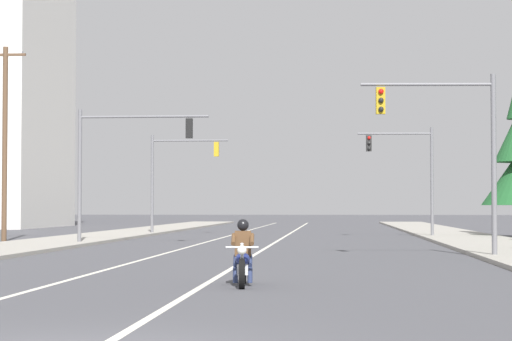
{
  "coord_description": "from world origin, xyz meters",
  "views": [
    {
      "loc": [
        3.04,
        -11.69,
        1.73
      ],
      "look_at": [
        0.41,
        21.53,
        2.95
      ],
      "focal_mm": 69.81,
      "sensor_mm": 36.0,
      "label": 1
    }
  ],
  "objects": [
    {
      "name": "traffic_signal_mid_left",
      "position": [
        -6.93,
        49.54,
        4.1
      ],
      "size": [
        4.83,
        0.37,
        6.2
      ],
      "color": "slate",
      "rests_on": "ground"
    },
    {
      "name": "traffic_signal_near_left",
      "position": [
        -6.84,
        33.08,
        4.17
      ],
      "size": [
        6.04,
        0.37,
        6.2
      ],
      "color": "slate",
      "rests_on": "ground"
    },
    {
      "name": "sidewalk_kerb_left",
      "position": [
        -9.98,
        40.0,
        0.07
      ],
      "size": [
        4.4,
        110.0,
        0.14
      ],
      "primitive_type": "cube",
      "color": "#9E998E",
      "rests_on": "ground"
    },
    {
      "name": "sidewalk_kerb_right",
      "position": [
        9.98,
        40.0,
        0.07
      ],
      "size": [
        4.4,
        110.0,
        0.14
      ],
      "primitive_type": "cube",
      "color": "#9E998E",
      "rests_on": "ground"
    },
    {
      "name": "lane_stripe_left",
      "position": [
        -3.23,
        45.0,
        0.0
      ],
      "size": [
        0.16,
        100.0,
        0.01
      ],
      "primitive_type": "cube",
      "color": "beige",
      "rests_on": "ground"
    },
    {
      "name": "lane_stripe_center",
      "position": [
        0.16,
        45.0,
        0.0
      ],
      "size": [
        0.16,
        100.0,
        0.01
      ],
      "primitive_type": "cube",
      "color": "beige",
      "rests_on": "ground"
    },
    {
      "name": "traffic_signal_mid_right",
      "position": [
        7.32,
        44.62,
        4.06
      ],
      "size": [
        4.25,
        0.57,
        6.2
      ],
      "color": "slate",
      "rests_on": "ground"
    },
    {
      "name": "utility_pole_left_near",
      "position": [
        -13.54,
        37.18,
        5.11
      ],
      "size": [
        2.08,
        0.26,
        9.82
      ],
      "color": "brown",
      "rests_on": "ground"
    },
    {
      "name": "traffic_signal_near_right",
      "position": [
        7.09,
        22.03,
        4.08
      ],
      "size": [
        4.54,
        0.6,
        6.2
      ],
      "color": "slate",
      "rests_on": "ground"
    },
    {
      "name": "motorcycle_with_rider",
      "position": [
        1.03,
        10.07,
        0.59
      ],
      "size": [
        0.7,
        2.19,
        1.46
      ],
      "color": "black",
      "rests_on": "ground"
    }
  ]
}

